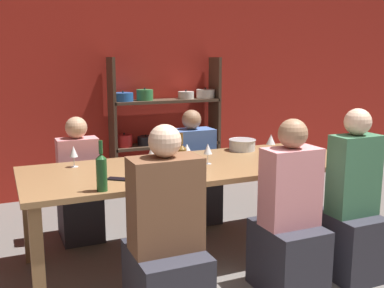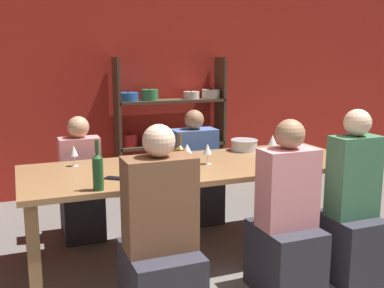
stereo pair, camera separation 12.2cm
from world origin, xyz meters
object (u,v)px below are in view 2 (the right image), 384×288
Objects in this scene: wine_glass_empty_a at (151,151)px; wine_glass_empty_c at (208,149)px; wine_glass_white_b at (293,145)px; person_near_c at (286,231)px; wine_bottle_green at (180,158)px; person_far_a at (81,193)px; wine_glass_red_a at (298,138)px; shelf_unit at (168,138)px; wine_glass_white_a at (187,149)px; wine_glass_red_b at (74,151)px; wine_glass_red_c at (190,161)px; cell_phone at (116,178)px; person_far_b at (194,180)px; dining_table at (197,174)px; wine_bottle_amber at (98,171)px; person_near_a at (351,218)px; wine_bottle_dark at (170,153)px; mixing_bowl at (244,145)px; wine_glass_empty_b at (273,140)px; person_near_b at (160,253)px.

wine_glass_empty_c is at bearing -10.83° from wine_glass_empty_a.
wine_glass_white_b is 0.13× the size of person_near_c.
person_near_c reaches higher than wine_bottle_green.
person_far_a is (-0.91, 0.78, -0.49)m from wine_glass_empty_c.
wine_glass_empty_c is at bearing -168.90° from wine_glass_red_a.
wine_glass_white_b is 1.04m from person_near_c.
shelf_unit is 1.86m from wine_glass_white_a.
wine_glass_red_b is (-1.01, 0.33, -0.00)m from wine_glass_empty_c.
wine_glass_white_a is 0.54m from wine_glass_red_c.
cell_phone is (-1.60, -0.17, -0.10)m from wine_glass_white_b.
person_far_b reaches higher than wine_glass_empty_a.
shelf_unit is at bearing 75.24° from wine_glass_red_c.
wine_glass_white_b is (0.48, -1.98, 0.24)m from shelf_unit.
wine_glass_white_a is 0.88× the size of wine_glass_red_a.
dining_table is at bearing 164.12° from wine_glass_empty_c.
wine_bottle_amber is 1.83× the size of wine_glass_empty_a.
person_near_a is (0.81, -0.77, -0.43)m from wine_glass_empty_c.
wine_glass_red_a is at bearing 0.98° from wine_glass_white_a.
dining_table is at bearing -9.61° from wine_glass_empty_a.
shelf_unit is at bearing 71.97° from wine_bottle_dark.
wine_bottle_amber is 2.15× the size of wine_glass_white_b.
shelf_unit is 2.80m from person_near_a.
cell_phone is at bearing -142.19° from wine_glass_empty_a.
cell_phone is at bearing 162.84° from wine_glass_red_c.
person_near_c reaches higher than wine_glass_red_c.
mixing_bowl is at bearing 1.75° from wine_glass_red_b.
wine_glass_empty_b reaches higher than dining_table.
wine_glass_white_b is 0.14× the size of person_far_a.
wine_bottle_dark is (-0.24, -0.04, 0.19)m from dining_table.
wine_bottle_green is (-0.23, -0.22, 0.19)m from dining_table.
wine_glass_white_b is (1.13, 0.01, -0.01)m from wine_bottle_dark.
wine_bottle_dark is at bearing 57.42° from person_far_b.
wine_bottle_dark is (-0.01, 0.18, 0.00)m from wine_bottle_green.
wine_glass_empty_b is at bearing 18.23° from wine_bottle_green.
wine_glass_red_b reaches higher than dining_table.
person_near_b is at bearing -77.58° from cell_phone.
wine_bottle_amber is (-0.64, -0.22, 0.01)m from wine_bottle_green.
person_far_a is (-0.80, 0.61, -0.46)m from wine_glass_white_a.
person_near_b is (-0.98, -2.76, -0.20)m from shelf_unit.
wine_bottle_amber is at bearing -85.37° from wine_glass_red_b.
wine_glass_empty_a is at bearing 110.92° from wine_glass_red_c.
person_near_c is at bearing -72.04° from wine_glass_empty_c.
wine_bottle_dark is 1.74× the size of wine_glass_empty_b.
wine_bottle_dark is 1.89× the size of cell_phone.
person_near_a is (0.01, -0.76, -0.41)m from wine_glass_white_b.
wine_glass_white_a is at bearing 142.91° from person_far_a.
shelf_unit is 2.94m from person_near_b.
wine_glass_red_b is 0.57m from cell_phone.
person_far_a is at bearing 142.91° from wine_glass_white_a.
person_near_b is at bearing -120.17° from wine_bottle_green.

